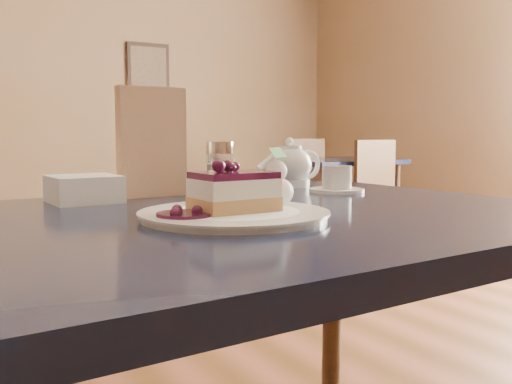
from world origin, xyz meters
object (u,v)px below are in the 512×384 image
main_table (218,264)px  dessert_plate (234,215)px  tea_set (298,169)px  bg_table_far_right (337,234)px  cheesecake_slice (234,192)px

main_table → dessert_plate: size_ratio=4.43×
dessert_plate → tea_set: tea_set is taller
main_table → dessert_plate: 0.11m
main_table → bg_table_far_right: main_table is taller
dessert_plate → bg_table_far_right: (2.67, 3.06, -0.75)m
cheesecake_slice → tea_set: 0.55m
main_table → cheesecake_slice: 0.14m
main_table → dessert_plate: bearing=-90.0°
dessert_plate → cheesecake_slice: bearing=14.0°
main_table → cheesecake_slice: (0.00, -0.05, 0.13)m
bg_table_far_right → main_table: bearing=-133.1°
dessert_plate → tea_set: size_ratio=1.02×
cheesecake_slice → main_table: bearing=90.0°
tea_set → main_table: bearing=-140.1°
dessert_plate → bg_table_far_right: dessert_plate is taller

